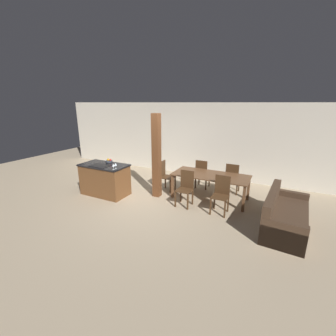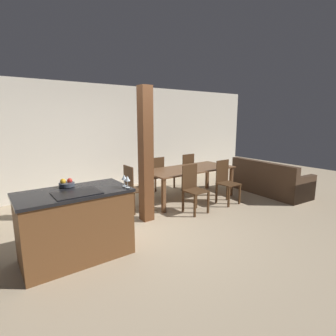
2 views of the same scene
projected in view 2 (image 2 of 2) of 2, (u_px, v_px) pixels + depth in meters
ground_plane at (147, 227)px, 4.56m from camera, size 16.00×16.00×0.00m
wall_back at (87, 139)px, 6.52m from camera, size 11.20×0.08×2.70m
kitchen_island at (76, 224)px, 3.50m from camera, size 1.42×0.77×0.95m
fruit_bowl at (67, 184)px, 3.60m from camera, size 0.21×0.21×0.11m
wine_glass_near at (127, 179)px, 3.51m from camera, size 0.08×0.08×0.16m
wine_glass_middle at (124, 178)px, 3.58m from camera, size 0.08×0.08×0.16m
dining_table at (189, 172)px, 6.04m from camera, size 2.13×0.95×0.73m
dining_chair_near_left at (193, 188)px, 5.24m from camera, size 0.40×0.40×0.95m
dining_chair_near_right at (226, 181)px, 5.79m from camera, size 0.40×0.40×0.95m
dining_chair_far_left at (155, 175)px, 6.34m from camera, size 0.40×0.40×0.95m
dining_chair_far_right at (185, 171)px, 6.90m from camera, size 0.40×0.40×0.95m
dining_chair_head_end at (134, 188)px, 5.23m from camera, size 0.40×0.40×0.95m
couch at (269, 182)px, 6.55m from camera, size 0.94×1.91×0.83m
timber_post at (146, 155)px, 4.68m from camera, size 0.21×0.21×2.42m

